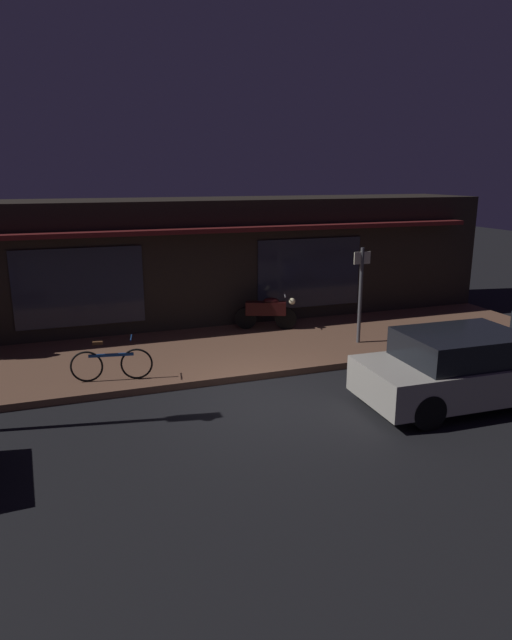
% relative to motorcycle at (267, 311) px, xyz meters
% --- Properties ---
extents(ground_plane, '(60.00, 60.00, 0.00)m').
position_rel_motorcycle_xyz_m(ground_plane, '(-1.62, -4.28, -0.65)').
color(ground_plane, black).
extents(sidewalk_slab, '(18.00, 4.00, 0.15)m').
position_rel_motorcycle_xyz_m(sidewalk_slab, '(-1.62, -1.28, -0.57)').
color(sidewalk_slab, brown).
rests_on(sidewalk_slab, ground_plane).
extents(storefront_building, '(18.00, 3.30, 3.60)m').
position_rel_motorcycle_xyz_m(storefront_building, '(-1.62, 2.10, 1.16)').
color(storefront_building, black).
rests_on(storefront_building, ground_plane).
extents(motorcycle, '(1.63, 0.80, 0.97)m').
position_rel_motorcycle_xyz_m(motorcycle, '(0.00, 0.00, 0.00)').
color(motorcycle, black).
rests_on(motorcycle, sidewalk_slab).
extents(bicycle_parked, '(1.64, 0.43, 0.91)m').
position_rel_motorcycle_xyz_m(bicycle_parked, '(-4.40, -2.66, -0.14)').
color(bicycle_parked, black).
rests_on(bicycle_parked, sidewalk_slab).
extents(sign_post, '(0.44, 0.09, 2.40)m').
position_rel_motorcycle_xyz_m(sign_post, '(1.74, -1.97, 0.86)').
color(sign_post, '#47474C').
rests_on(sign_post, sidewalk_slab).
extents(parked_car_far, '(4.15, 1.87, 1.42)m').
position_rel_motorcycle_xyz_m(parked_car_far, '(1.85, -5.72, 0.06)').
color(parked_car_far, black).
rests_on(parked_car_far, ground_plane).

